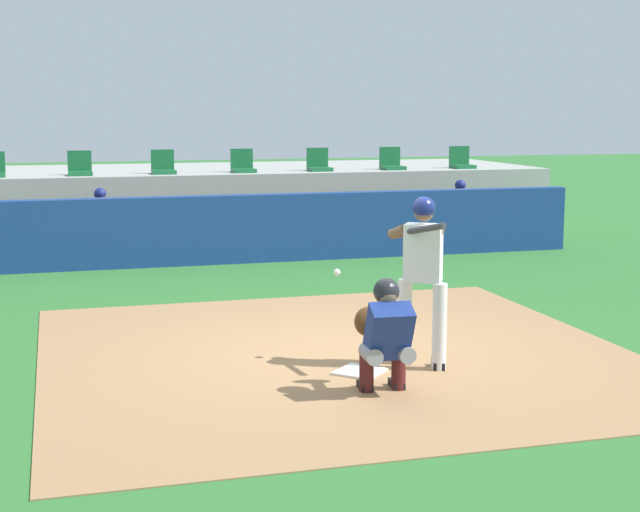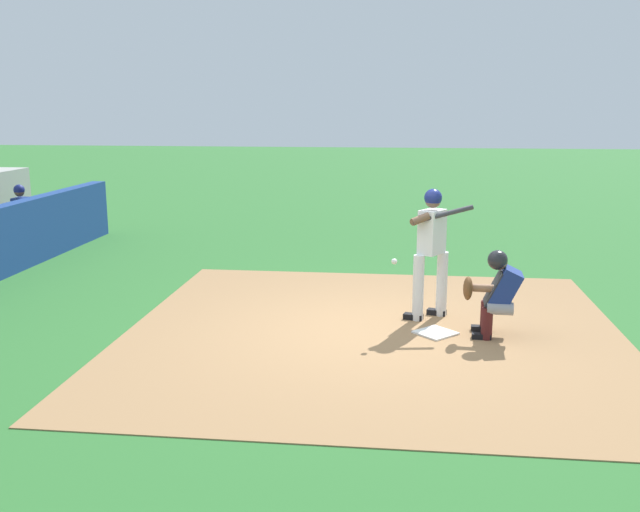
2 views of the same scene
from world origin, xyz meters
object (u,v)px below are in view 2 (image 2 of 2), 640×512
home_plate (435,333)px  batter_at_plate (431,245)px  catcher_crouched (495,290)px  dugout_player_1 (27,215)px

home_plate → batter_at_plate: (0.69, 0.06, 1.01)m
batter_at_plate → catcher_crouched: size_ratio=1.09×
home_plate → catcher_crouched: 0.93m
batter_at_plate → catcher_crouched: batter_at_plate is taller
home_plate → dugout_player_1: dugout_player_1 is taller
dugout_player_1 → batter_at_plate: bearing=-117.0°
dugout_player_1 → home_plate: bearing=-120.6°
catcher_crouched → home_plate: bearing=90.5°
home_plate → dugout_player_1: size_ratio=0.34×
batter_at_plate → home_plate: bearing=-174.8°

